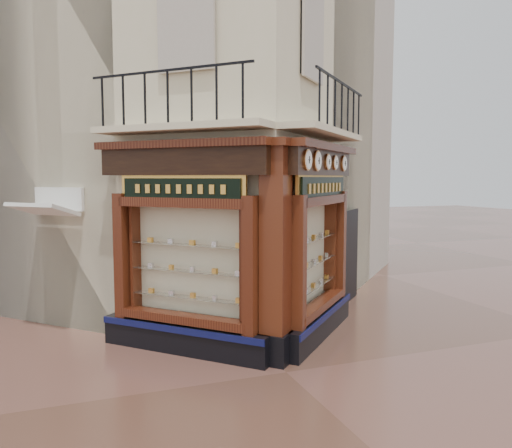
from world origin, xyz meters
name	(u,v)px	position (x,y,z in m)	size (l,w,h in m)	color
ground	(286,372)	(0.00, 0.00, 0.00)	(80.00, 80.00, 0.00)	#513225
main_building	(197,79)	(0.00, 6.16, 6.00)	(8.00, 8.00, 12.00)	beige
neighbour_left	(99,105)	(-2.47, 8.63, 5.50)	(8.00, 8.00, 11.00)	#B4AB9D
neighbour_right	(251,113)	(2.47, 8.63, 5.50)	(8.00, 8.00, 11.00)	#B4AB9D
shopfront_left	(184,249)	(-1.41, 1.57, 1.98)	(2.86, 2.86, 3.98)	black
shopfront_right	(319,242)	(1.41, 1.57, 1.98)	(2.86, 2.86, 3.98)	black
corner_pilaster	(275,255)	(0.00, 0.50, 1.95)	(0.85, 0.85, 3.98)	black
balcony	(256,130)	(0.00, 1.49, 4.22)	(5.94, 2.97, 1.03)	beige
clock_a	(308,160)	(0.61, 0.51, 3.62)	(0.31, 0.31, 0.38)	#CD8544
clock_b	(317,161)	(1.01, 0.91, 3.62)	(0.31, 0.31, 0.39)	#CD8544
clock_c	(328,162)	(1.50, 1.39, 3.62)	(0.26, 0.26, 0.32)	#CD8544
clock_d	(335,163)	(1.88, 1.78, 3.62)	(0.25, 0.25, 0.31)	#CD8544
clock_e	(344,163)	(2.38, 2.27, 3.62)	(0.29, 0.29, 0.35)	#CD8544
awning	(48,334)	(-3.91, 3.70, 0.00)	(1.35, 0.81, 0.08)	silver
signboard_left	(181,189)	(-1.46, 1.51, 3.10)	(1.93, 1.93, 0.52)	gold
signboard_right	(323,188)	(1.46, 1.51, 3.10)	(2.16, 2.16, 0.58)	gold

